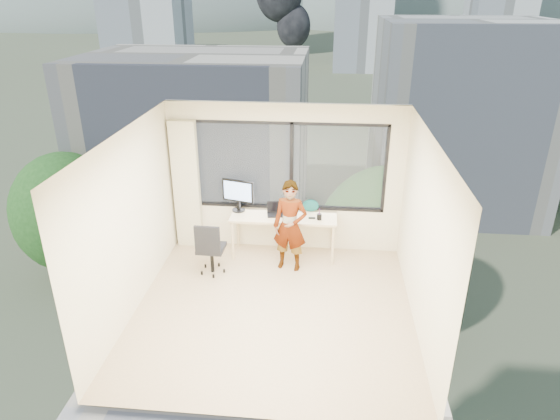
# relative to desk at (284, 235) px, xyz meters

# --- Properties ---
(floor) EXTENTS (4.00, 4.00, 0.01)m
(floor) POSITION_rel_desk_xyz_m (0.00, -1.66, -0.38)
(floor) COLOR tan
(floor) RESTS_ON ground
(ceiling) EXTENTS (4.00, 4.00, 0.01)m
(ceiling) POSITION_rel_desk_xyz_m (0.00, -1.66, 2.23)
(ceiling) COLOR white
(ceiling) RESTS_ON ground
(wall_front) EXTENTS (4.00, 0.01, 2.60)m
(wall_front) POSITION_rel_desk_xyz_m (0.00, -3.66, 0.93)
(wall_front) COLOR beige
(wall_front) RESTS_ON ground
(wall_left) EXTENTS (0.01, 4.00, 2.60)m
(wall_left) POSITION_rel_desk_xyz_m (-2.00, -1.66, 0.93)
(wall_left) COLOR beige
(wall_left) RESTS_ON ground
(wall_right) EXTENTS (0.01, 4.00, 2.60)m
(wall_right) POSITION_rel_desk_xyz_m (2.00, -1.66, 0.93)
(wall_right) COLOR beige
(wall_right) RESTS_ON ground
(window_wall) EXTENTS (3.30, 0.16, 1.55)m
(window_wall) POSITION_rel_desk_xyz_m (0.05, 0.34, 1.15)
(window_wall) COLOR black
(window_wall) RESTS_ON ground
(curtain) EXTENTS (0.45, 0.14, 2.30)m
(curtain) POSITION_rel_desk_xyz_m (-1.72, 0.22, 0.77)
(curtain) COLOR beige
(curtain) RESTS_ON floor
(desk) EXTENTS (1.80, 0.60, 0.75)m
(desk) POSITION_rel_desk_xyz_m (0.00, 0.00, 0.00)
(desk) COLOR #C8B686
(desk) RESTS_ON floor
(chair) EXTENTS (0.50, 0.50, 0.94)m
(chair) POSITION_rel_desk_xyz_m (-1.11, -0.70, 0.10)
(chair) COLOR black
(chair) RESTS_ON floor
(person) EXTENTS (0.62, 0.46, 1.53)m
(person) POSITION_rel_desk_xyz_m (0.14, -0.43, 0.39)
(person) COLOR #2D2D33
(person) RESTS_ON floor
(monitor) EXTENTS (0.59, 0.27, 0.57)m
(monitor) POSITION_rel_desk_xyz_m (-0.80, 0.13, 0.66)
(monitor) COLOR black
(monitor) RESTS_ON desk
(game_console) EXTENTS (0.30, 0.26, 0.07)m
(game_console) POSITION_rel_desk_xyz_m (-0.18, 0.25, 0.41)
(game_console) COLOR white
(game_console) RESTS_ON desk
(laptop) EXTENTS (0.35, 0.36, 0.20)m
(laptop) POSITION_rel_desk_xyz_m (-0.13, 0.01, 0.47)
(laptop) COLOR black
(laptop) RESTS_ON desk
(cellphone) EXTENTS (0.12, 0.06, 0.01)m
(cellphone) POSITION_rel_desk_xyz_m (0.48, -0.06, 0.38)
(cellphone) COLOR black
(cellphone) RESTS_ON desk
(pen_cup) EXTENTS (0.11, 0.11, 0.10)m
(pen_cup) POSITION_rel_desk_xyz_m (0.60, -0.10, 0.43)
(pen_cup) COLOR black
(pen_cup) RESTS_ON desk
(handbag) EXTENTS (0.31, 0.21, 0.22)m
(handbag) POSITION_rel_desk_xyz_m (0.45, 0.22, 0.48)
(handbag) COLOR #0B4540
(handbag) RESTS_ON desk
(exterior_ground) EXTENTS (400.00, 400.00, 0.04)m
(exterior_ground) POSITION_rel_desk_xyz_m (0.00, 118.34, -14.38)
(exterior_ground) COLOR #515B3D
(exterior_ground) RESTS_ON ground
(near_bldg_a) EXTENTS (16.00, 12.00, 14.00)m
(near_bldg_a) POSITION_rel_desk_xyz_m (-9.00, 28.34, -7.38)
(near_bldg_a) COLOR beige
(near_bldg_a) RESTS_ON exterior_ground
(near_bldg_b) EXTENTS (14.00, 13.00, 16.00)m
(near_bldg_b) POSITION_rel_desk_xyz_m (12.00, 36.34, -6.38)
(near_bldg_b) COLOR silver
(near_bldg_b) RESTS_ON exterior_ground
(far_tower_a) EXTENTS (14.00, 14.00, 28.00)m
(far_tower_a) POSITION_rel_desk_xyz_m (-35.00, 93.34, -0.38)
(far_tower_a) COLOR silver
(far_tower_a) RESTS_ON exterior_ground
(far_tower_b) EXTENTS (13.00, 13.00, 30.00)m
(far_tower_b) POSITION_rel_desk_xyz_m (8.00, 118.34, 0.62)
(far_tower_b) COLOR silver
(far_tower_b) RESTS_ON exterior_ground
(far_tower_c) EXTENTS (15.00, 15.00, 26.00)m
(far_tower_c) POSITION_rel_desk_xyz_m (45.00, 138.34, -1.38)
(far_tower_c) COLOR silver
(far_tower_c) RESTS_ON exterior_ground
(far_tower_d) EXTENTS (16.00, 14.00, 22.00)m
(far_tower_d) POSITION_rel_desk_xyz_m (-60.00, 148.34, -3.38)
(far_tower_d) COLOR silver
(far_tower_d) RESTS_ON exterior_ground
(hill_a) EXTENTS (288.00, 216.00, 90.00)m
(hill_a) POSITION_rel_desk_xyz_m (-120.00, 318.34, -14.38)
(hill_a) COLOR slate
(hill_a) RESTS_ON exterior_ground
(hill_b) EXTENTS (300.00, 220.00, 96.00)m
(hill_b) POSITION_rel_desk_xyz_m (100.00, 318.34, -14.38)
(hill_b) COLOR slate
(hill_b) RESTS_ON exterior_ground
(tree_a) EXTENTS (7.00, 7.00, 8.00)m
(tree_a) POSITION_rel_desk_xyz_m (-16.00, 20.34, -10.38)
(tree_a) COLOR #20511B
(tree_a) RESTS_ON exterior_ground
(tree_b) EXTENTS (7.60, 7.60, 9.00)m
(tree_b) POSITION_rel_desk_xyz_m (4.00, 16.34, -9.88)
(tree_b) COLOR #20511B
(tree_b) RESTS_ON exterior_ground
(tree_c) EXTENTS (8.40, 8.40, 10.00)m
(tree_c) POSITION_rel_desk_xyz_m (22.00, 38.34, -9.38)
(tree_c) COLOR #20511B
(tree_c) RESTS_ON exterior_ground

